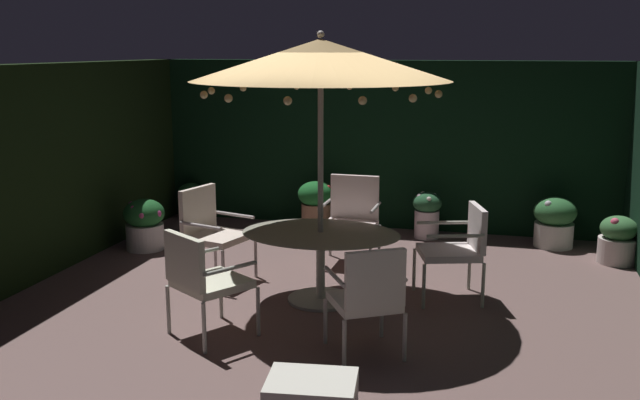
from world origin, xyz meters
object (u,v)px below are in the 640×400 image
patio_umbrella (321,60)px  patio_chair_south (369,294)px  patio_chair_southeast (202,276)px  potted_plant_back_right (316,204)px  potted_plant_left_near (427,213)px  potted_plant_front_corner (554,221)px  patio_chair_north (459,244)px  patio_dining_table (321,247)px  patio_chair_northeast (352,214)px  potted_plant_right_far (618,240)px  potted_plant_back_left (191,201)px  potted_plant_right_near (144,223)px  ottoman_footrest (311,386)px  patio_chair_east (210,227)px

patio_umbrella → patio_chair_south: patio_umbrella is taller
patio_chair_southeast → potted_plant_back_right: 3.90m
potted_plant_left_near → potted_plant_front_corner: potted_plant_front_corner is taller
patio_chair_north → patio_dining_table: bearing=-162.6°
patio_chair_south → potted_plant_front_corner: (1.69, 3.94, -0.21)m
patio_chair_northeast → potted_plant_right_far: 3.21m
patio_dining_table → patio_chair_south: 1.41m
patio_umbrella → potted_plant_back_left: bearing=133.7°
patio_dining_table → potted_plant_back_left: 4.06m
potted_plant_right_far → potted_plant_left_near: 2.42m
patio_chair_southeast → potted_plant_right_near: size_ratio=1.49×
patio_chair_north → potted_plant_front_corner: size_ratio=1.49×
patio_umbrella → potted_plant_right_near: 3.61m
patio_dining_table → potted_plant_back_right: size_ratio=2.26×
patio_chair_southeast → potted_plant_front_corner: (3.19, 3.91, -0.24)m
patio_chair_south → patio_chair_northeast: bearing=105.2°
ottoman_footrest → potted_plant_left_near: (0.17, 5.26, -0.00)m
patio_umbrella → patio_chair_southeast: size_ratio=2.76×
ottoman_footrest → patio_chair_southeast: bearing=135.8°
patio_chair_south → potted_plant_left_near: bearing=89.4°
patio_chair_southeast → potted_plant_back_left: (-2.03, 4.11, -0.29)m
potted_plant_back_right → patio_chair_east: bearing=-104.0°
patio_dining_table → patio_chair_north: (1.34, 0.42, 0.01)m
patio_chair_southeast → potted_plant_right_far: patio_chair_southeast is taller
patio_chair_southeast → potted_plant_back_right: size_ratio=1.37×
patio_chair_northeast → patio_dining_table: bearing=-90.5°
patio_umbrella → potted_plant_back_right: size_ratio=3.77×
patio_chair_north → potted_plant_right_near: (-4.01, 0.84, -0.24)m
patio_chair_north → potted_plant_back_right: (-2.13, 2.29, -0.18)m
potted_plant_back_right → potted_plant_right_near: potted_plant_back_right is taller
patio_chair_northeast → patio_chair_south: (0.71, -2.62, -0.03)m
patio_umbrella → potted_plant_right_near: size_ratio=4.12×
potted_plant_left_near → potted_plant_right_far: bearing=-13.7°
patio_chair_north → patio_chair_northeast: (-1.33, 1.00, 0.01)m
patio_chair_east → potted_plant_back_left: (-1.43, 2.55, -0.31)m
potted_plant_back_right → potted_plant_right_far: 3.94m
patio_umbrella → potted_plant_back_right: (-0.78, 2.71, -2.03)m
patio_umbrella → patio_chair_north: patio_umbrella is taller
potted_plant_back_right → patio_chair_north: bearing=-47.1°
patio_chair_southeast → patio_chair_south: patio_chair_southeast is taller
patio_dining_table → patio_chair_northeast: bearing=89.5°
patio_chair_north → ottoman_footrest: (-0.75, -2.93, -0.23)m
potted_plant_back_left → potted_plant_back_right: size_ratio=0.77×
potted_plant_right_far → ottoman_footrest: bearing=-118.3°
potted_plant_back_left → patio_chair_east: bearing=-60.7°
patio_chair_northeast → potted_plant_front_corner: bearing=28.7°
patio_chair_northeast → patio_chair_east: 1.73m
patio_chair_northeast → potted_plant_back_left: patio_chair_northeast is taller
patio_dining_table → patio_umbrella: bearing=-18.2°
patio_chair_north → ottoman_footrest: size_ratio=1.52×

